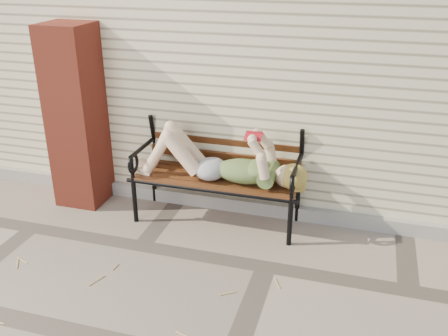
% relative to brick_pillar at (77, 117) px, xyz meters
% --- Properties ---
extents(ground, '(80.00, 80.00, 0.00)m').
position_rel_brick_pillar_xyz_m(ground, '(2.30, -0.75, -1.00)').
color(ground, gray).
rests_on(ground, ground).
extents(house_wall, '(8.00, 4.00, 3.00)m').
position_rel_brick_pillar_xyz_m(house_wall, '(2.30, 2.25, 0.50)').
color(house_wall, beige).
rests_on(house_wall, ground).
extents(foundation_strip, '(8.00, 0.10, 0.15)m').
position_rel_brick_pillar_xyz_m(foundation_strip, '(2.30, 0.22, -0.93)').
color(foundation_strip, '#9C958D').
rests_on(foundation_strip, ground).
extents(brick_pillar, '(0.50, 0.50, 2.00)m').
position_rel_brick_pillar_xyz_m(brick_pillar, '(0.00, 0.00, 0.00)').
color(brick_pillar, maroon).
rests_on(brick_pillar, ground).
extents(garden_bench, '(1.87, 0.75, 1.21)m').
position_rel_brick_pillar_xyz_m(garden_bench, '(1.61, 0.05, -0.32)').
color(garden_bench, black).
rests_on(garden_bench, ground).
extents(reading_woman, '(1.77, 0.40, 0.56)m').
position_rel_brick_pillar_xyz_m(reading_woman, '(1.63, -0.09, -0.28)').
color(reading_woman, '#093B42').
rests_on(reading_woman, ground).
extents(straw_scatter, '(3.01, 1.26, 0.01)m').
position_rel_brick_pillar_xyz_m(straw_scatter, '(1.06, -1.88, -0.99)').
color(straw_scatter, '#DCB16B').
rests_on(straw_scatter, ground).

